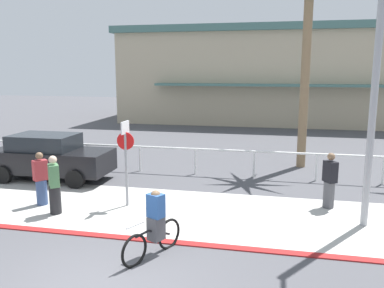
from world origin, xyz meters
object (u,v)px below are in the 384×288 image
palm_tree_1 (307,21)px  car_black_1 (50,156)px  pedestrian_0 (54,187)px  pedestrian_2 (329,183)px  stop_sign_bike_lane (126,151)px  pedestrian_1 (41,181)px  streetlight_curb (380,59)px  cyclist_black_0 (155,225)px

palm_tree_1 → car_black_1: size_ratio=1.74×
pedestrian_0 → pedestrian_2: bearing=15.8°
pedestrian_0 → pedestrian_2: pedestrian_0 is taller
car_black_1 → stop_sign_bike_lane: bearing=-29.8°
stop_sign_bike_lane → pedestrian_0: stop_sign_bike_lane is taller
pedestrian_1 → car_black_1: bearing=116.3°
streetlight_curb → pedestrian_1: bearing=-179.5°
pedestrian_1 → pedestrian_2: 8.55m
stop_sign_bike_lane → pedestrian_0: (-1.73, -1.06, -0.90)m
palm_tree_1 → pedestrian_0: size_ratio=4.55×
pedestrian_0 → pedestrian_2: size_ratio=1.01×
pedestrian_2 → stop_sign_bike_lane: bearing=-169.6°
cyclist_black_0 → pedestrian_0: (-3.51, 1.85, 0.09)m
stop_sign_bike_lane → pedestrian_2: size_ratio=1.54×
streetlight_curb → palm_tree_1: bearing=101.3°
cyclist_black_0 → pedestrian_1: pedestrian_1 is taller
streetlight_curb → cyclist_black_0: streetlight_curb is taller
pedestrian_0 → cyclist_black_0: bearing=-27.8°
streetlight_curb → palm_tree_1: palm_tree_1 is taller
palm_tree_1 → pedestrian_1: bearing=-139.7°
streetlight_curb → pedestrian_2: size_ratio=4.50×
streetlight_curb → pedestrian_1: size_ratio=4.61×
car_black_1 → pedestrian_1: (1.31, -2.66, -0.12)m
stop_sign_bike_lane → pedestrian_2: 6.03m
stop_sign_bike_lane → pedestrian_1: size_ratio=1.57×
stop_sign_bike_lane → streetlight_curb: size_ratio=0.34×
streetlight_curb → pedestrian_2: (-0.75, 1.45, -3.51)m
stop_sign_bike_lane → car_black_1: size_ratio=0.58×
car_black_1 → pedestrian_2: 9.79m
streetlight_curb → cyclist_black_0: 6.53m
pedestrian_2 → pedestrian_0: bearing=-164.2°
car_black_1 → pedestrian_1: size_ratio=2.70×
streetlight_curb → cyclist_black_0: size_ratio=4.50×
cyclist_black_0 → streetlight_curb: bearing=27.7°
palm_tree_1 → pedestrian_2: palm_tree_1 is taller
car_black_1 → cyclist_black_0: 7.62m
stop_sign_bike_lane → pedestrian_0: size_ratio=1.52×
cyclist_black_0 → pedestrian_2: pedestrian_2 is taller
pedestrian_0 → pedestrian_2: (7.60, 2.14, -0.01)m
car_black_1 → pedestrian_1: 2.97m
cyclist_black_0 → pedestrian_2: size_ratio=1.00×
car_black_1 → pedestrian_2: car_black_1 is taller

